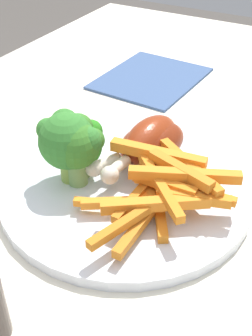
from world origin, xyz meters
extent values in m
cube|color=silver|center=(0.00, 0.00, 0.71)|extent=(1.16, 0.73, 0.03)
cylinder|color=#ACA695|center=(-0.52, -0.31, 0.35)|extent=(0.06, 0.06, 0.70)
cylinder|color=silver|center=(0.02, 0.01, 0.73)|extent=(0.27, 0.27, 0.01)
cylinder|color=#7FAC5C|center=(0.04, -0.04, 0.76)|extent=(0.02, 0.02, 0.03)
sphere|color=#367626|center=(0.04, -0.04, 0.79)|extent=(0.05, 0.05, 0.05)
sphere|color=#367626|center=(0.02, -0.03, 0.79)|extent=(0.03, 0.03, 0.03)
sphere|color=#367626|center=(0.04, -0.05, 0.79)|extent=(0.02, 0.02, 0.02)
sphere|color=#367626|center=(0.02, -0.04, 0.80)|extent=(0.02, 0.02, 0.02)
cylinder|color=#91B74C|center=(0.04, -0.05, 0.75)|extent=(0.02, 0.02, 0.03)
sphere|color=#33782C|center=(0.04, -0.05, 0.79)|extent=(0.06, 0.06, 0.06)
sphere|color=#33782C|center=(0.03, -0.06, 0.80)|extent=(0.03, 0.03, 0.03)
sphere|color=#33782C|center=(0.04, -0.03, 0.79)|extent=(0.03, 0.03, 0.03)
sphere|color=#33782C|center=(0.02, -0.05, 0.79)|extent=(0.03, 0.03, 0.03)
sphere|color=#33782C|center=(0.02, -0.04, 0.79)|extent=(0.02, 0.02, 0.02)
sphere|color=#33782C|center=(0.04, -0.07, 0.80)|extent=(0.02, 0.02, 0.02)
sphere|color=#33782C|center=(0.02, -0.06, 0.80)|extent=(0.02, 0.02, 0.02)
cylinder|color=#84A754|center=(0.03, -0.04, 0.75)|extent=(0.02, 0.02, 0.02)
sphere|color=#2B811D|center=(0.03, -0.04, 0.78)|extent=(0.05, 0.05, 0.05)
sphere|color=#2B811D|center=(0.04, -0.05, 0.78)|extent=(0.01, 0.01, 0.01)
sphere|color=#2B811D|center=(0.04, -0.03, 0.78)|extent=(0.02, 0.02, 0.02)
sphere|color=#2B811D|center=(0.02, -0.03, 0.78)|extent=(0.02, 0.02, 0.02)
sphere|color=#2B811D|center=(0.01, -0.04, 0.79)|extent=(0.02, 0.02, 0.02)
cube|color=orange|center=(0.04, 0.06, 0.75)|extent=(0.09, 0.06, 0.01)
cube|color=orange|center=(0.02, 0.07, 0.78)|extent=(0.03, 0.07, 0.01)
cube|color=orange|center=(0.03, 0.09, 0.77)|extent=(0.03, 0.07, 0.01)
cube|color=orange|center=(0.04, 0.04, 0.76)|extent=(0.10, 0.01, 0.01)
cube|color=orange|center=(0.06, 0.03, 0.75)|extent=(0.05, 0.07, 0.01)
cube|color=orange|center=(0.03, 0.05, 0.75)|extent=(0.08, 0.03, 0.01)
cube|color=orange|center=(0.07, 0.05, 0.75)|extent=(0.10, 0.01, 0.01)
cube|color=orange|center=(0.02, 0.07, 0.78)|extent=(0.05, 0.10, 0.01)
cube|color=orange|center=(0.06, 0.06, 0.77)|extent=(0.07, 0.09, 0.01)
cube|color=orange|center=(0.04, 0.06, 0.77)|extent=(0.08, 0.08, 0.01)
cube|color=orange|center=(0.03, 0.09, 0.77)|extent=(0.01, 0.07, 0.01)
cube|color=orange|center=(0.00, 0.03, 0.78)|extent=(0.02, 0.10, 0.01)
cube|color=orange|center=(0.01, 0.03, 0.76)|extent=(0.09, 0.07, 0.01)
cube|color=orange|center=(0.08, 0.05, 0.76)|extent=(0.10, 0.04, 0.01)
cube|color=orange|center=(0.01, 0.06, 0.75)|extent=(0.03, 0.08, 0.01)
cube|color=orange|center=(0.03, 0.06, 0.77)|extent=(0.01, 0.06, 0.01)
cube|color=orange|center=(0.06, 0.02, 0.75)|extent=(0.04, 0.08, 0.01)
cube|color=orange|center=(0.00, 0.07, 0.77)|extent=(0.06, 0.09, 0.01)
cylinder|color=#54180B|center=(-0.04, 0.01, 0.74)|extent=(0.05, 0.05, 0.00)
ellipsoid|color=maroon|center=(-0.04, 0.01, 0.76)|extent=(0.10, 0.08, 0.04)
cylinder|color=beige|center=(0.02, -0.02, 0.76)|extent=(0.03, 0.02, 0.01)
sphere|color=silver|center=(0.03, -0.02, 0.76)|extent=(0.02, 0.02, 0.02)
cylinder|color=#621C0C|center=(-0.04, 0.01, 0.74)|extent=(0.04, 0.04, 0.00)
ellipsoid|color=maroon|center=(-0.04, 0.01, 0.76)|extent=(0.09, 0.05, 0.05)
cylinder|color=beige|center=(0.02, 0.00, 0.76)|extent=(0.03, 0.02, 0.01)
sphere|color=silver|center=(0.04, 0.00, 0.76)|extent=(0.02, 0.02, 0.02)
cube|color=#3D5684|center=(-0.25, -0.09, 0.73)|extent=(0.18, 0.15, 0.00)
camera|label=1|loc=(0.34, 0.19, 1.03)|focal=47.67mm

